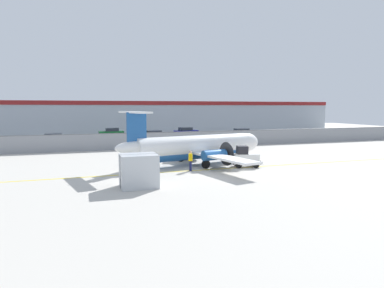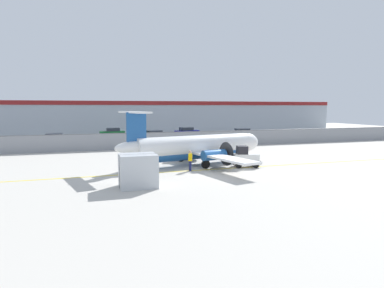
# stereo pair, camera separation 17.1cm
# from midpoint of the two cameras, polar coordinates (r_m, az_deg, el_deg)

# --- Properties ---
(ground_plane) EXTENTS (140.00, 140.00, 0.01)m
(ground_plane) POSITION_cam_midpoint_polar(r_m,az_deg,el_deg) (29.42, 4.54, -4.17)
(ground_plane) COLOR #BCB7AD
(perimeter_fence) EXTENTS (98.00, 0.10, 2.10)m
(perimeter_fence) POSITION_cam_midpoint_polar(r_m,az_deg,el_deg) (44.34, -3.38, 0.78)
(perimeter_fence) COLOR gray
(perimeter_fence) RESTS_ON ground
(parking_lot_strip) EXTENTS (98.00, 17.00, 0.12)m
(parking_lot_strip) POSITION_cam_midpoint_polar(r_m,az_deg,el_deg) (55.60, -6.36, 0.75)
(parking_lot_strip) COLOR #38383A
(parking_lot_strip) RESTS_ON ground
(background_building) EXTENTS (91.00, 8.10, 6.50)m
(background_building) POSITION_cam_midpoint_polar(r_m,az_deg,el_deg) (73.58, -9.31, 4.52)
(background_building) COLOR #A8B2BC
(background_building) RESTS_ON ground
(commuter_airplane) EXTENTS (14.91, 15.96, 4.92)m
(commuter_airplane) POSITION_cam_midpoint_polar(r_m,az_deg,el_deg) (31.57, 1.14, -0.52)
(commuter_airplane) COLOR white
(commuter_airplane) RESTS_ON ground
(baggage_tug) EXTENTS (2.53, 1.85, 1.88)m
(baggage_tug) POSITION_cam_midpoint_polar(r_m,az_deg,el_deg) (30.53, 9.03, -2.23)
(baggage_tug) COLOR silver
(baggage_tug) RESTS_ON ground
(ground_crew_worker) EXTENTS (0.36, 0.54, 1.70)m
(ground_crew_worker) POSITION_cam_midpoint_polar(r_m,az_deg,el_deg) (28.27, -0.12, -2.63)
(ground_crew_worker) COLOR #191E4C
(ground_crew_worker) RESTS_ON ground
(cargo_container) EXTENTS (2.44, 2.02, 2.20)m
(cargo_container) POSITION_cam_midpoint_polar(r_m,az_deg,el_deg) (22.89, -8.78, -4.42)
(cargo_container) COLOR #B7BCC1
(cargo_container) RESTS_ON ground
(traffic_cone_near_left) EXTENTS (0.36, 0.36, 0.64)m
(traffic_cone_near_left) POSITION_cam_midpoint_polar(r_m,az_deg,el_deg) (34.19, 10.87, -2.29)
(traffic_cone_near_left) COLOR orange
(traffic_cone_near_left) RESTS_ON ground
(traffic_cone_near_right) EXTENTS (0.36, 0.36, 0.64)m
(traffic_cone_near_right) POSITION_cam_midpoint_polar(r_m,az_deg,el_deg) (32.50, 11.02, -2.73)
(traffic_cone_near_right) COLOR orange
(traffic_cone_near_right) RESTS_ON ground
(parked_car_0) EXTENTS (4.21, 2.01, 1.58)m
(parked_car_0) POSITION_cam_midpoint_polar(r_m,az_deg,el_deg) (50.64, -22.01, 0.76)
(parked_car_0) COLOR #19662D
(parked_car_0) RESTS_ON parking_lot_strip
(parked_car_1) EXTENTS (4.23, 2.06, 1.58)m
(parked_car_1) POSITION_cam_midpoint_polar(r_m,az_deg,el_deg) (60.87, -13.06, 1.88)
(parked_car_1) COLOR #19662D
(parked_car_1) RESTS_ON parking_lot_strip
(parked_car_2) EXTENTS (4.39, 2.43, 1.58)m
(parked_car_2) POSITION_cam_midpoint_polar(r_m,az_deg,el_deg) (53.24, -6.31, 1.41)
(parked_car_2) COLOR gray
(parked_car_2) RESTS_ON parking_lot_strip
(parked_car_3) EXTENTS (4.38, 2.42, 1.58)m
(parked_car_3) POSITION_cam_midpoint_polar(r_m,az_deg,el_deg) (61.18, -0.78, 2.06)
(parked_car_3) COLOR navy
(parked_car_3) RESTS_ON parking_lot_strip
(parked_car_4) EXTENTS (4.25, 2.10, 1.58)m
(parked_car_4) POSITION_cam_midpoint_polar(r_m,az_deg,el_deg) (58.20, 8.36, 1.79)
(parked_car_4) COLOR gray
(parked_car_4) RESTS_ON parking_lot_strip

